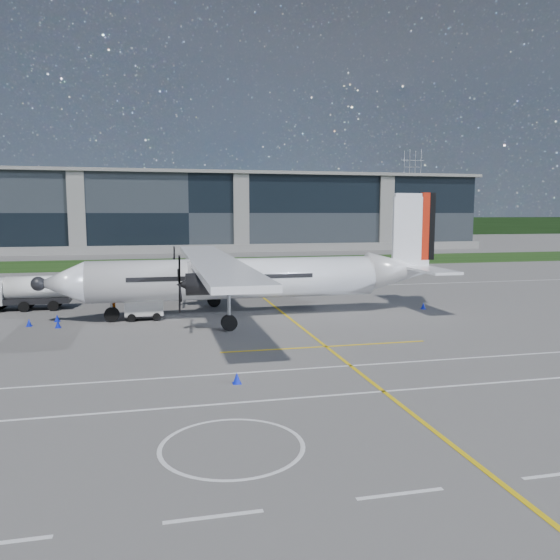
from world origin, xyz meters
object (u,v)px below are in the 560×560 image
pylon_east (412,192)px  safety_cone_stbdwing (194,287)px  baggage_tug (144,308)px  safety_cone_tail (423,306)px  safety_cone_fwd (29,323)px  safety_cone_nose_port (58,324)px  safety_cone_portwing (237,378)px  fuel_tanker_truck (18,293)px  ground_crew_person (113,302)px  safety_cone_nose_stbd (57,318)px  turboprop_aircraft (250,254)px

pylon_east → safety_cone_stbdwing: pylon_east is taller
baggage_tug → safety_cone_tail: bearing=-1.5°
safety_cone_fwd → pylon_east: bearing=55.8°
baggage_tug → safety_cone_nose_port: (-5.49, -1.70, -0.60)m
safety_cone_fwd → baggage_tug: bearing=5.9°
safety_cone_stbdwing → safety_cone_portwing: (-0.24, -30.26, 0.00)m
fuel_tanker_truck → ground_crew_person: (7.43, -4.41, -0.24)m
safety_cone_stbdwing → safety_cone_tail: same height
safety_cone_nose_stbd → safety_cone_stbdwing: bearing=52.8°
turboprop_aircraft → safety_cone_portwing: size_ratio=60.34×
pylon_east → safety_cone_fwd: 177.58m
fuel_tanker_truck → safety_cone_stbdwing: 16.37m
safety_cone_nose_port → safety_cone_stbdwing: (9.99, 15.93, 0.00)m
fuel_tanker_truck → safety_cone_nose_stbd: fuel_tanker_truck is taller
turboprop_aircraft → safety_cone_stbdwing: turboprop_aircraft is taller
pylon_east → ground_crew_person: (-94.35, -143.87, -13.92)m
pylon_east → safety_cone_stbdwing: bearing=-123.7°
pylon_east → safety_cone_tail: bearing=-115.9°
pylon_east → ground_crew_person: 172.61m
ground_crew_person → safety_cone_nose_stbd: (-3.70, -1.11, -0.83)m
baggage_tug → safety_cone_fwd: 7.52m
pylon_east → safety_cone_stbdwing: 158.53m
safety_cone_nose_stbd → pylon_east: bearing=55.9°
ground_crew_person → safety_cone_stbdwing: size_ratio=4.31×
pylon_east → safety_cone_nose_port: 177.26m
safety_cone_portwing → safety_cone_fwd: bearing=127.5°
safety_cone_stbdwing → safety_cone_portwing: same height
safety_cone_tail → pylon_east: bearing=64.1°
baggage_tug → ground_crew_person: (-2.20, 1.64, 0.23)m
baggage_tug → safety_cone_nose_stbd: baggage_tug is taller
fuel_tanker_truck → safety_cone_tail: 31.66m
safety_cone_stbdwing → safety_cone_portwing: size_ratio=1.00×
turboprop_aircraft → safety_cone_fwd: turboprop_aircraft is taller
safety_cone_fwd → safety_cone_nose_stbd: (1.55, 1.31, 0.00)m
safety_cone_fwd → safety_cone_portwing: size_ratio=1.00×
turboprop_aircraft → safety_cone_nose_port: 13.75m
safety_cone_tail → safety_cone_nose_port: bearing=-177.5°
safety_cone_fwd → safety_cone_stbdwing: 19.18m
safety_cone_nose_port → safety_cone_nose_stbd: same height
pylon_east → safety_cone_tail: pylon_east is taller
pylon_east → safety_cone_portwing: (-87.89, -161.53, -14.75)m
pylon_east → safety_cone_nose_port: pylon_east is taller
safety_cone_fwd → safety_cone_tail: same height
safety_cone_portwing → fuel_tanker_truck: bearing=122.2°
ground_crew_person → safety_cone_tail: size_ratio=4.31×
safety_cone_fwd → fuel_tanker_truck: bearing=107.7°
pylon_east → safety_cone_fwd: pylon_east is taller
ground_crew_person → safety_cone_tail: 23.63m
safety_cone_nose_port → turboprop_aircraft: bearing=5.4°
fuel_tanker_truck → ground_crew_person: size_ratio=3.26×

